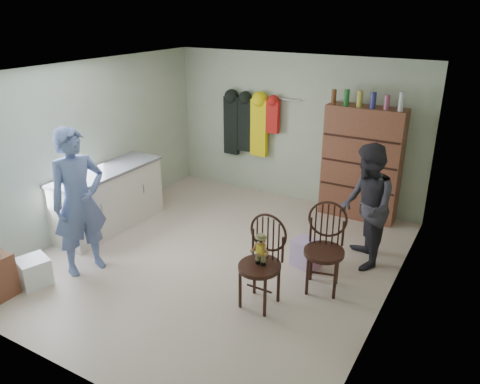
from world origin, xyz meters
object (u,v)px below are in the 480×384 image
Objects in this scene: counter at (109,198)px; chair_far at (325,244)px; chair_front at (262,257)px; dresser at (362,163)px.

chair_far reaches higher than counter.
counter is at bearing 166.83° from chair_far.
chair_front is 0.99× the size of chair_far.
counter is 0.90× the size of dresser.
counter is 3.02m from chair_front.
counter is at bearing 169.79° from chair_front.
dresser is (-0.25, 2.24, 0.33)m from chair_far.
chair_front is at bearing -140.76° from chair_far.
dresser is (3.20, 2.30, 0.44)m from counter.
counter is 1.73× the size of chair_front.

